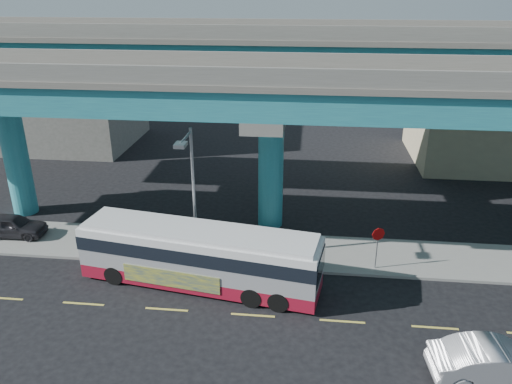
# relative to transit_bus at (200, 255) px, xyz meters

# --- Properties ---
(ground) EXTENTS (120.00, 120.00, 0.00)m
(ground) POSITION_rel_transit_bus_xyz_m (2.87, -1.96, -1.67)
(ground) COLOR black
(ground) RESTS_ON ground
(sidewalk) EXTENTS (70.00, 4.00, 0.15)m
(sidewalk) POSITION_rel_transit_bus_xyz_m (2.87, 3.54, -1.60)
(sidewalk) COLOR gray
(sidewalk) RESTS_ON ground
(lane_markings) EXTENTS (58.00, 0.12, 0.01)m
(lane_markings) POSITION_rel_transit_bus_xyz_m (2.87, -2.26, -1.66)
(lane_markings) COLOR #D8C64C
(lane_markings) RESTS_ON ground
(viaduct) EXTENTS (52.00, 12.40, 11.70)m
(viaduct) POSITION_rel_transit_bus_xyz_m (2.87, 7.15, 7.47)
(viaduct) COLOR #236F84
(viaduct) RESTS_ON ground
(building_beige) EXTENTS (14.00, 10.23, 7.00)m
(building_beige) POSITION_rel_transit_bus_xyz_m (20.87, 21.02, 1.84)
(building_beige) COLOR tan
(building_beige) RESTS_ON ground
(building_concrete) EXTENTS (12.00, 10.00, 9.00)m
(building_concrete) POSITION_rel_transit_bus_xyz_m (-17.13, 22.04, 2.83)
(building_concrete) COLOR gray
(building_concrete) RESTS_ON ground
(transit_bus) EXTENTS (12.12, 4.42, 3.05)m
(transit_bus) POSITION_rel_transit_bus_xyz_m (0.00, 0.00, 0.00)
(transit_bus) COLOR maroon
(transit_bus) RESTS_ON ground
(sedan) EXTENTS (2.59, 5.21, 1.62)m
(sedan) POSITION_rel_transit_bus_xyz_m (12.37, -5.21, -0.86)
(sedan) COLOR #AAAAAF
(sedan) RESTS_ON ground
(parked_car) EXTENTS (1.81, 3.96, 1.31)m
(parked_car) POSITION_rel_transit_bus_xyz_m (-11.92, 3.57, -0.86)
(parked_car) COLOR #29282D
(parked_car) RESTS_ON sidewalk
(street_lamp) EXTENTS (0.50, 2.40, 7.30)m
(street_lamp) POSITION_rel_transit_bus_xyz_m (-0.64, 1.50, 3.25)
(street_lamp) COLOR gray
(street_lamp) RESTS_ON sidewalk
(stop_sign) EXTENTS (0.67, 0.27, 2.34)m
(stop_sign) POSITION_rel_transit_bus_xyz_m (8.75, 2.22, 0.14)
(stop_sign) COLOR gray
(stop_sign) RESTS_ON sidewalk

